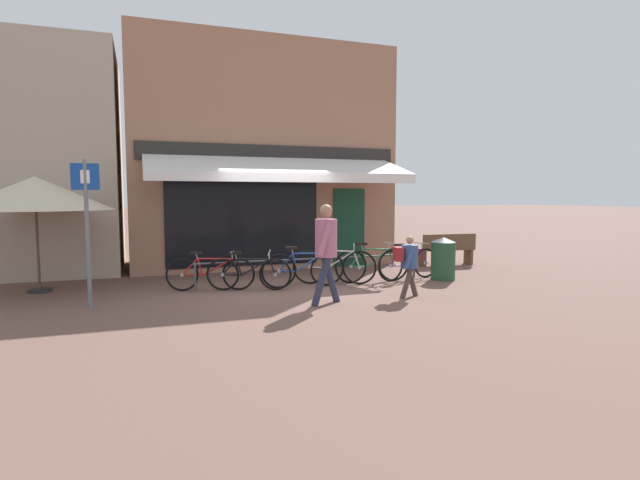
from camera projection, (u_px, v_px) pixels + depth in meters
ground_plane at (289, 288)px, 10.36m from camera, size 160.00×160.00×0.00m
shop_front at (260, 158)px, 14.00m from camera, size 6.97×4.69×5.95m
neighbour_building at (7, 161)px, 12.39m from camera, size 5.22×4.00×5.53m
bike_rack_rail at (313, 261)px, 10.77m from camera, size 5.09×0.04×0.57m
bicycle_red at (210, 273)px, 10.02m from camera, size 1.74×0.60×0.80m
bicycle_black at (249, 273)px, 10.01m from camera, size 1.66×0.74×0.81m
bicycle_blue at (303, 269)px, 10.33m from camera, size 1.78×0.52×0.90m
bicycle_silver at (334, 266)px, 10.74m from camera, size 1.68×0.80×0.88m
bicycle_green at (372, 264)px, 11.00m from camera, size 1.77×0.52×0.88m
bicycle_purple at (408, 263)px, 11.36m from camera, size 1.71×0.52×0.84m
pedestrian_adult at (326, 244)px, 8.73m from camera, size 0.62×0.61×1.77m
pedestrian_child at (408, 260)px, 9.35m from camera, size 0.54×0.43×1.17m
litter_bin at (443, 258)px, 11.33m from camera, size 0.55×0.55×0.97m
parking_sign at (87, 218)px, 8.32m from camera, size 0.44×0.07×2.50m
cafe_parasol at (35, 193)px, 9.74m from camera, size 2.90×2.90×2.28m
park_bench at (447, 249)px, 13.70m from camera, size 1.62×0.53×0.87m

